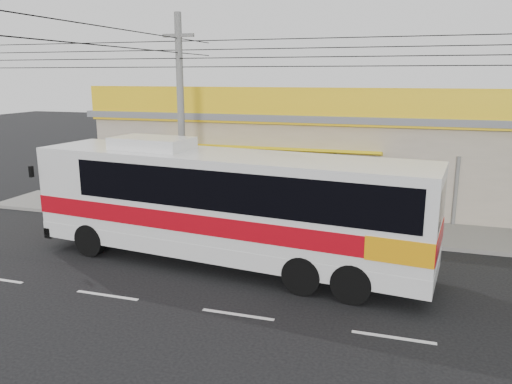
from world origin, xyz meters
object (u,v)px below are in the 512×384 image
(motorbike_dark, at_px, (163,201))
(utility_pole, at_px, (179,53))
(coach_bus, at_px, (231,201))
(motorbike_red, at_px, (106,199))

(motorbike_dark, relative_size, utility_pole, 0.05)
(coach_bus, xyz_separation_m, motorbike_red, (-7.70, 4.33, -1.55))
(coach_bus, distance_m, motorbike_dark, 7.15)
(coach_bus, relative_size, motorbike_dark, 8.34)
(coach_bus, bearing_deg, motorbike_dark, 143.03)
(motorbike_red, height_order, motorbike_dark, motorbike_red)
(motorbike_dark, bearing_deg, motorbike_red, 112.24)
(motorbike_dark, distance_m, utility_pole, 6.81)
(motorbike_red, relative_size, motorbike_dark, 1.20)
(utility_pole, bearing_deg, motorbike_dark, 139.66)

